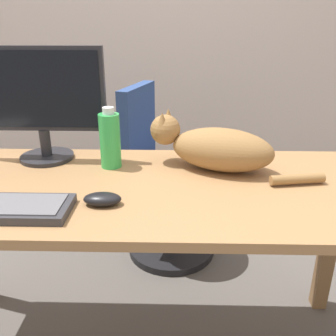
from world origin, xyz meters
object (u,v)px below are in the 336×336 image
Objects in this scene: cat at (216,147)px; water_bottle at (110,140)px; computer_mouse at (102,199)px; office_chair at (163,185)px; monitor at (40,100)px.

water_bottle reaches higher than cat.
computer_mouse is at bearing -85.33° from water_bottle.
cat is (0.21, -0.57, 0.41)m from office_chair.
water_bottle is (-0.02, 0.30, 0.08)m from computer_mouse.
monitor is at bearing 172.42° from cat.
monitor is 0.30m from water_bottle.
monitor is 0.66m from cat.
office_chair is 0.93m from computer_mouse.
office_chair is at bearing 48.80° from monitor.
water_bottle is (-0.37, 0.01, 0.02)m from cat.
water_bottle is at bearing 94.67° from computer_mouse.
computer_mouse is (-0.14, -0.85, 0.35)m from office_chair.
computer_mouse is 0.31m from water_bottle.
office_chair is at bearing 80.72° from computer_mouse.
monitor is 4.36× the size of computer_mouse.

